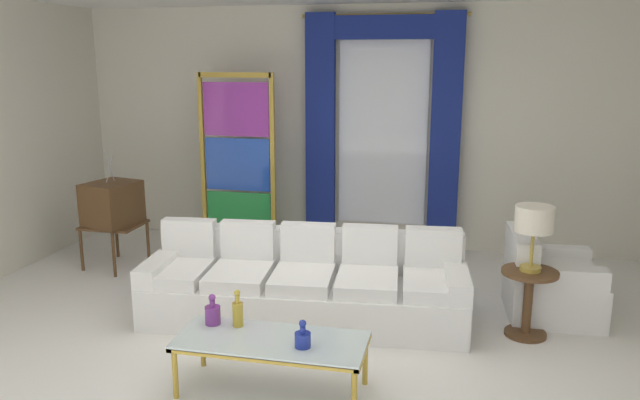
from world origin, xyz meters
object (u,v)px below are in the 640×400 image
(coffee_table, at_px, (272,344))
(vintage_tv, at_px, (112,205))
(stained_glass_divider, at_px, (238,168))
(table_lamp_brass, at_px, (534,222))
(couch_white_long, at_px, (306,286))
(bottle_amber_squat, at_px, (238,312))
(bottle_crystal_tall, at_px, (303,338))
(peacock_figurine, at_px, (262,247))
(round_side_table, at_px, (528,297))
(bottle_blue_decanter, at_px, (213,314))
(armchair_white, at_px, (547,286))

(coffee_table, distance_m, vintage_tv, 3.45)
(stained_glass_divider, height_order, table_lamp_brass, stained_glass_divider)
(coffee_table, relative_size, vintage_tv, 1.02)
(couch_white_long, xyz_separation_m, bottle_amber_squat, (-0.23, -1.18, 0.22))
(couch_white_long, xyz_separation_m, bottle_crystal_tall, (0.33, -1.41, 0.17))
(coffee_table, bearing_deg, couch_white_long, 93.54)
(bottle_amber_squat, relative_size, vintage_tv, 0.21)
(peacock_figurine, bearing_deg, stained_glass_divider, 133.43)
(round_side_table, bearing_deg, vintage_tv, 168.89)
(table_lamp_brass, bearing_deg, coffee_table, -143.88)
(round_side_table, relative_size, table_lamp_brass, 1.04)
(bottle_amber_squat, height_order, vintage_tv, vintage_tv)
(round_side_table, xyz_separation_m, table_lamp_brass, (0.00, -0.00, 0.67))
(vintage_tv, bearing_deg, table_lamp_brass, -11.11)
(couch_white_long, height_order, round_side_table, couch_white_long)
(bottle_crystal_tall, distance_m, peacock_figurine, 3.00)
(vintage_tv, bearing_deg, bottle_blue_decanter, -45.49)
(bottle_crystal_tall, xyz_separation_m, armchair_white, (1.86, 1.96, -0.19))
(couch_white_long, bearing_deg, stained_glass_divider, 125.88)
(vintage_tv, distance_m, round_side_table, 4.57)
(bottle_amber_squat, bearing_deg, vintage_tv, 137.20)
(peacock_figurine, bearing_deg, coffee_table, -70.59)
(stained_glass_divider, relative_size, table_lamp_brass, 3.86)
(vintage_tv, bearing_deg, coffee_table, -41.18)
(vintage_tv, bearing_deg, bottle_amber_squat, -42.80)
(vintage_tv, height_order, stained_glass_divider, stained_glass_divider)
(bottle_crystal_tall, height_order, armchair_white, armchair_white)
(coffee_table, height_order, bottle_blue_decanter, bottle_blue_decanter)
(couch_white_long, height_order, vintage_tv, vintage_tv)
(peacock_figurine, bearing_deg, bottle_crystal_tall, -66.55)
(couch_white_long, height_order, bottle_blue_decanter, couch_white_long)
(bottle_crystal_tall, relative_size, vintage_tv, 0.15)
(bottle_amber_squat, distance_m, stained_glass_divider, 3.20)
(armchair_white, xyz_separation_m, stained_glass_divider, (-3.49, 1.25, 0.77))
(bottle_amber_squat, xyz_separation_m, stained_glass_divider, (-1.07, 2.97, 0.54))
(bottle_crystal_tall, height_order, round_side_table, bottle_crystal_tall)
(bottle_blue_decanter, relative_size, vintage_tv, 0.18)
(peacock_figurine, distance_m, round_side_table, 3.11)
(couch_white_long, distance_m, coffee_table, 1.34)
(couch_white_long, distance_m, peacock_figurine, 1.58)
(couch_white_long, relative_size, coffee_table, 2.18)
(couch_white_long, relative_size, table_lamp_brass, 5.23)
(coffee_table, height_order, table_lamp_brass, table_lamp_brass)
(stained_glass_divider, height_order, peacock_figurine, stained_glass_divider)
(coffee_table, relative_size, table_lamp_brass, 2.40)
(peacock_figurine, xyz_separation_m, table_lamp_brass, (2.83, -1.29, 0.81))
(vintage_tv, relative_size, stained_glass_divider, 0.61)
(stained_glass_divider, bearing_deg, couch_white_long, -54.12)
(armchair_white, distance_m, round_side_table, 0.55)
(couch_white_long, relative_size, round_side_table, 5.01)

